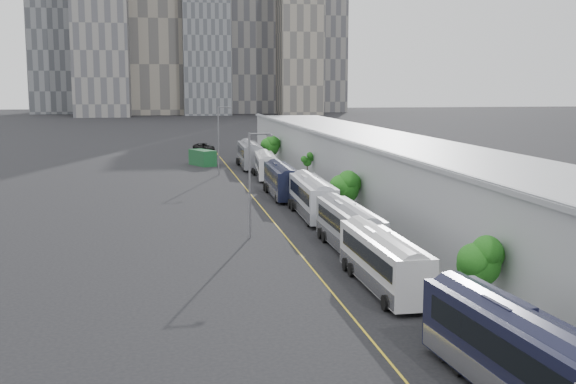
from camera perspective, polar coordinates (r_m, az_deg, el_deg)
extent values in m
cube|color=gray|center=(66.34, 8.41, -2.66)|extent=(10.00, 170.00, 0.12)
cube|color=gold|center=(63.86, -0.59, -3.05)|extent=(0.12, 160.00, 0.02)
cube|color=gray|center=(67.15, 11.71, 0.28)|extent=(12.00, 160.00, 6.80)
cube|color=gray|center=(66.85, 11.77, 2.36)|extent=(12.45, 160.40, 2.57)
cube|color=gray|center=(64.79, 6.94, 3.31)|extent=(0.30, 160.00, 0.40)
cube|color=slate|center=(318.54, -6.53, 13.29)|extent=(20.00, 20.00, 80.00)
cube|color=gray|center=(318.20, 0.92, 12.44)|extent=(18.00, 18.00, 70.00)
cube|color=slate|center=(356.59, 2.60, 13.61)|extent=(22.00, 22.00, 90.00)
cube|color=black|center=(30.82, 18.23, -12.43)|extent=(3.68, 13.43, 3.21)
cube|color=black|center=(30.45, 18.46, -11.53)|extent=(3.62, 11.85, 1.09)
cube|color=silver|center=(31.19, 18.14, -14.19)|extent=(3.70, 13.17, 1.03)
cube|color=black|center=(31.54, 17.06, -8.51)|extent=(1.50, 2.34, 0.31)
cube|color=silver|center=(45.88, 7.52, -5.39)|extent=(2.49, 12.26, 2.97)
cube|color=black|center=(45.58, 7.60, -4.79)|extent=(2.54, 10.79, 1.01)
cube|color=silver|center=(46.12, 7.49, -6.54)|extent=(2.53, 12.02, 0.95)
cube|color=silver|center=(46.85, 7.04, -3.05)|extent=(1.23, 2.08, 0.28)
cube|color=gray|center=(55.90, 4.85, -2.81)|extent=(2.51, 12.48, 3.02)
cube|color=black|center=(55.62, 4.91, -2.30)|extent=(2.57, 10.99, 1.03)
cube|color=silver|center=(56.10, 4.84, -3.78)|extent=(2.55, 12.23, 0.97)
cube|color=gray|center=(56.98, 4.51, -0.90)|extent=(1.25, 2.11, 0.29)
cube|color=#B9BAC4|center=(70.12, 1.93, -0.40)|extent=(3.09, 13.30, 3.20)
cube|color=black|center=(69.84, 1.97, 0.04)|extent=(3.10, 11.72, 1.09)
cube|color=silver|center=(70.28, 1.93, -1.23)|extent=(3.12, 13.04, 1.03)
cube|color=#B9BAC4|center=(71.35, 1.69, 1.17)|extent=(1.40, 2.28, 0.31)
cube|color=black|center=(82.88, -0.52, 0.92)|extent=(2.86, 12.83, 3.10)
cube|color=black|center=(82.62, -0.50, 1.29)|extent=(2.88, 11.30, 1.05)
cube|color=silver|center=(83.01, -0.52, 0.24)|extent=(2.89, 12.58, 0.99)
cube|color=black|center=(84.12, -0.68, 2.20)|extent=(1.33, 2.19, 0.29)
cube|color=silver|center=(99.81, -1.79, 2.14)|extent=(3.40, 12.22, 2.92)
cube|color=black|center=(99.57, -1.78, 2.42)|extent=(3.34, 10.78, 0.99)
cube|color=silver|center=(99.92, -1.79, 1.60)|extent=(3.42, 11.98, 0.94)
cube|color=silver|center=(101.02, -1.91, 3.12)|extent=(1.37, 2.13, 0.28)
cube|color=slate|center=(112.38, -3.07, 2.97)|extent=(3.18, 13.88, 3.34)
cube|color=black|center=(112.12, -3.06, 3.26)|extent=(3.19, 12.22, 1.14)
cube|color=silver|center=(112.49, -3.06, 2.42)|extent=(3.21, 13.60, 1.07)
cube|color=slate|center=(113.80, -3.17, 3.96)|extent=(1.45, 2.38, 0.32)
cylinder|color=black|center=(42.04, 14.77, -7.27)|extent=(0.18, 0.18, 3.08)
sphere|color=#185212|center=(41.63, 14.86, -5.08)|extent=(2.46, 2.46, 2.46)
cylinder|color=black|center=(69.20, 4.47, -0.86)|extent=(0.18, 0.18, 3.16)
sphere|color=#185212|center=(68.94, 4.49, 0.57)|extent=(2.79, 2.79, 2.79)
cylinder|color=black|center=(90.62, 1.53, 1.47)|extent=(0.18, 0.18, 3.50)
sphere|color=#185212|center=(90.43, 1.54, 2.50)|extent=(1.11, 1.11, 1.11)
cylinder|color=black|center=(115.48, -1.42, 2.91)|extent=(0.18, 0.18, 3.22)
sphere|color=#185212|center=(115.32, -1.43, 3.78)|extent=(2.91, 2.91, 2.91)
cylinder|color=#59595E|center=(60.22, -3.05, 0.50)|extent=(0.18, 0.18, 8.84)
cylinder|color=#59595E|center=(59.89, -2.22, 4.62)|extent=(1.80, 0.14, 0.14)
cube|color=#59595E|center=(60.01, -1.46, 4.49)|extent=(0.50, 0.22, 0.18)
cylinder|color=#59595E|center=(103.33, -5.52, 4.04)|extent=(0.18, 0.18, 9.75)
cylinder|color=#59595E|center=(103.15, -5.05, 6.69)|extent=(1.80, 0.14, 0.14)
cube|color=#59595E|center=(103.22, -4.60, 6.62)|extent=(0.50, 0.22, 0.18)
cube|color=#164925|center=(116.27, -6.77, 2.71)|extent=(4.29, 5.93, 2.50)
imported|color=black|center=(141.35, -6.65, 3.54)|extent=(4.46, 6.39, 1.62)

